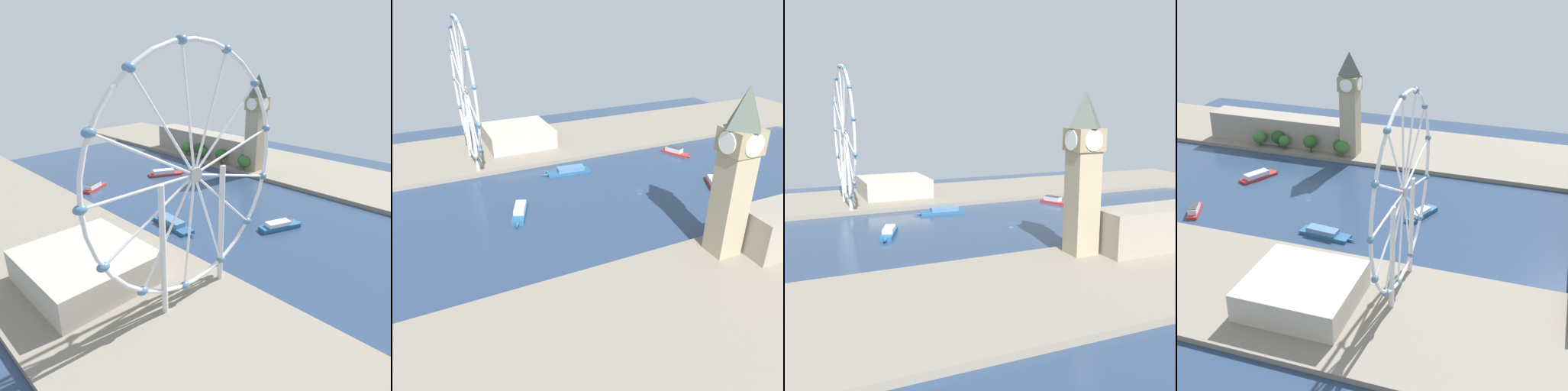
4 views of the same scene
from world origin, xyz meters
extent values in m
plane|color=navy|center=(0.00, 0.00, 0.00)|extent=(389.23, 389.23, 0.00)
cube|color=gray|center=(-109.61, 0.00, 1.50)|extent=(90.00, 520.00, 3.00)
cube|color=gray|center=(109.61, 0.00, 1.50)|extent=(90.00, 520.00, 3.00)
cube|color=tan|center=(-78.74, 1.21, 28.89)|extent=(12.99, 12.99, 51.78)
cube|color=#928260|center=(-78.74, 1.21, 60.27)|extent=(15.07, 15.07, 10.97)
pyramid|color=#4C564C|center=(-78.74, 1.21, 74.80)|extent=(13.64, 13.64, 18.10)
cylinder|color=white|center=(-78.74, 9.01, 60.27)|extent=(9.87, 0.50, 9.87)
cylinder|color=white|center=(-78.74, -6.59, 60.27)|extent=(9.87, 0.50, 9.87)
cylinder|color=white|center=(-70.94, 1.21, 60.27)|extent=(0.50, 9.87, 9.87)
cylinder|color=white|center=(-86.53, 1.21, 60.27)|extent=(0.50, 9.87, 9.87)
cylinder|color=#513823|center=(-73.27, -60.29, 4.97)|extent=(0.80, 0.80, 3.94)
ellipsoid|color=#1E471E|center=(-73.27, -60.29, 11.55)|extent=(11.51, 11.51, 10.36)
cylinder|color=#513823|center=(-70.55, -53.36, 4.70)|extent=(0.80, 0.80, 3.40)
ellipsoid|color=#386B2D|center=(-70.55, -53.36, 10.16)|extent=(9.40, 9.40, 8.46)
cylinder|color=#513823|center=(-70.53, -30.51, 5.32)|extent=(0.80, 0.80, 4.64)
ellipsoid|color=#285623|center=(-70.53, -30.51, 12.10)|extent=(11.13, 11.13, 10.01)
cylinder|color=#513823|center=(-71.04, -29.83, 5.49)|extent=(0.80, 0.80, 4.97)
ellipsoid|color=#285623|center=(-71.04, -29.83, 11.79)|extent=(9.55, 9.55, 8.59)
cylinder|color=#513823|center=(-70.59, -2.91, 4.59)|extent=(0.80, 0.80, 3.18)
ellipsoid|color=#386B2D|center=(-70.59, -2.91, 10.72)|extent=(11.35, 11.35, 10.21)
cylinder|color=#513823|center=(-73.28, -5.72, 4.54)|extent=(0.80, 0.80, 3.08)
ellipsoid|color=#1E471E|center=(-73.28, -5.72, 10.59)|extent=(11.28, 11.28, 10.15)
torus|color=silver|center=(86.53, 91.61, 56.45)|extent=(95.57, 1.66, 95.57)
cylinder|color=#99999E|center=(86.53, 91.61, 56.45)|extent=(5.63, 3.00, 5.63)
cylinder|color=silver|center=(110.01, 91.61, 56.45)|extent=(46.95, 1.00, 1.00)
cylinder|color=silver|center=(107.32, 91.61, 67.36)|extent=(42.04, 1.00, 22.70)
cylinder|color=silver|center=(99.86, 91.61, 75.77)|extent=(27.49, 1.00, 39.21)
cylinder|color=silver|center=(89.36, 91.61, 79.75)|extent=(6.65, 1.00, 46.73)
cylinder|color=silver|center=(78.20, 91.61, 78.40)|extent=(17.58, 1.00, 44.26)
cylinder|color=silver|center=(68.95, 91.61, 72.01)|extent=(35.81, 1.00, 31.88)
cylinder|color=silver|center=(63.73, 91.61, 62.06)|extent=(45.83, 1.00, 12.20)
cylinder|color=silver|center=(63.73, 91.61, 50.83)|extent=(45.83, 1.00, 12.20)
cylinder|color=silver|center=(68.95, 91.61, 40.88)|extent=(35.81, 1.00, 31.88)
cylinder|color=silver|center=(78.20, 91.61, 34.49)|extent=(17.58, 1.00, 44.26)
cylinder|color=silver|center=(89.36, 91.61, 33.14)|extent=(6.65, 1.00, 46.73)
cylinder|color=silver|center=(99.86, 91.61, 37.12)|extent=(27.49, 1.00, 39.21)
cylinder|color=silver|center=(107.32, 91.61, 45.54)|extent=(42.04, 1.00, 22.70)
ellipsoid|color=teal|center=(133.48, 91.61, 56.45)|extent=(4.80, 3.20, 3.20)
ellipsoid|color=teal|center=(128.10, 91.61, 78.27)|extent=(4.80, 3.20, 3.20)
ellipsoid|color=teal|center=(113.20, 91.61, 95.09)|extent=(4.80, 3.20, 3.20)
ellipsoid|color=teal|center=(92.19, 91.61, 103.06)|extent=(4.80, 3.20, 3.20)
ellipsoid|color=teal|center=(69.88, 91.61, 100.35)|extent=(4.80, 3.20, 3.20)
ellipsoid|color=teal|center=(51.38, 91.61, 87.58)|extent=(4.80, 3.20, 3.20)
ellipsoid|color=teal|center=(40.94, 91.61, 67.68)|extent=(4.80, 3.20, 3.20)
ellipsoid|color=teal|center=(40.94, 91.61, 45.21)|extent=(4.80, 3.20, 3.20)
ellipsoid|color=teal|center=(51.38, 91.61, 25.31)|extent=(4.80, 3.20, 3.20)
ellipsoid|color=teal|center=(69.88, 91.61, 12.54)|extent=(4.80, 3.20, 3.20)
ellipsoid|color=teal|center=(92.19, 91.61, 9.83)|extent=(4.80, 3.20, 3.20)
ellipsoid|color=teal|center=(113.20, 91.61, 17.80)|extent=(4.80, 3.20, 3.20)
ellipsoid|color=teal|center=(128.10, 91.61, 34.63)|extent=(4.80, 3.20, 3.20)
cylinder|color=silver|center=(102.96, 91.61, 29.72)|extent=(2.40, 2.40, 53.45)
cylinder|color=silver|center=(70.09, 91.61, 29.72)|extent=(2.40, 2.40, 53.45)
cube|color=#BCB29E|center=(113.99, 50.05, 10.18)|extent=(49.36, 52.22, 14.35)
cube|color=#B22D28|center=(-17.42, -48.32, 0.91)|extent=(29.23, 20.20, 1.82)
cone|color=#B22D28|center=(-32.24, -40.93, 0.91)|extent=(5.41, 3.92, 1.82)
cube|color=silver|center=(-16.15, -48.96, 3.43)|extent=(19.29, 14.34, 3.21)
cube|color=#235684|center=(45.57, 32.09, 0.93)|extent=(11.44, 32.05, 1.87)
cone|color=#235684|center=(47.26, 50.26, 0.93)|extent=(2.38, 5.80, 1.87)
cube|color=teal|center=(45.42, 30.53, 3.25)|extent=(8.95, 19.85, 2.77)
cube|color=#235684|center=(2.25, 80.49, 1.28)|extent=(26.88, 16.34, 2.57)
cone|color=#235684|center=(-11.83, 86.16, 1.28)|extent=(5.32, 4.14, 2.57)
cube|color=white|center=(3.46, 80.00, 3.77)|extent=(16.04, 11.09, 2.40)
cube|color=#B22D28|center=(44.93, -60.21, 0.94)|extent=(22.65, 15.00, 1.87)
cone|color=#B22D28|center=(33.34, -65.47, 0.94)|extent=(4.36, 3.33, 1.87)
cube|color=silver|center=(45.93, -59.76, 3.50)|extent=(14.48, 10.54, 3.25)
cube|color=#38383D|center=(45.93, -59.76, 5.31)|extent=(13.15, 9.74, 0.38)
camera|label=1|loc=(178.41, 183.46, 98.60)|focal=33.35mm
camera|label=2|loc=(-198.23, 127.80, 117.03)|focal=36.37mm
camera|label=3|loc=(-277.28, 142.40, 78.34)|focal=45.06mm
camera|label=4|loc=(316.92, 155.45, 168.75)|focal=52.14mm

